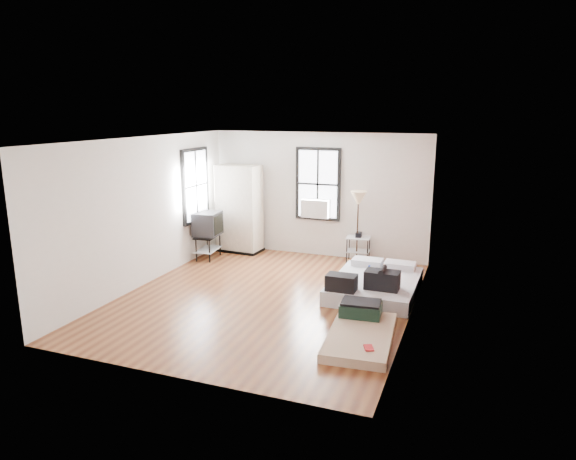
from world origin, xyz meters
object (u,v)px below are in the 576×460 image
at_px(mattress_main, 374,284).
at_px(side_table, 358,242).
at_px(floor_lamp, 358,202).
at_px(wardrobe, 239,209).
at_px(mattress_bare, 361,329).
at_px(tv_stand, 208,225).

xyz_separation_m(mattress_main, side_table, (-0.73, 1.83, 0.28)).
relative_size(side_table, floor_lamp, 0.42).
height_order(mattress_main, wardrobe, wardrobe).
bearing_deg(floor_lamp, mattress_main, -67.13).
xyz_separation_m(mattress_main, mattress_bare, (0.17, -1.90, -0.07)).
xyz_separation_m(mattress_bare, tv_stand, (-4.13, 2.85, 0.65)).
relative_size(mattress_main, side_table, 3.02).
distance_m(mattress_main, side_table, 1.99).
relative_size(mattress_main, wardrobe, 0.99).
bearing_deg(tv_stand, mattress_bare, -41.18).
height_order(mattress_main, mattress_bare, mattress_main).
height_order(mattress_main, floor_lamp, floor_lamp).
bearing_deg(mattress_main, floor_lamp, 113.20).
bearing_deg(side_table, mattress_bare, -76.44).
distance_m(mattress_main, floor_lamp, 2.24).
distance_m(mattress_main, tv_stand, 4.11).
xyz_separation_m(wardrobe, side_table, (2.84, 0.07, -0.56)).
distance_m(side_table, tv_stand, 3.36).
relative_size(side_table, tv_stand, 0.63).
height_order(mattress_bare, wardrobe, wardrobe).
xyz_separation_m(mattress_bare, side_table, (-0.90, 3.73, 0.34)).
distance_m(mattress_main, wardrobe, 4.06).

